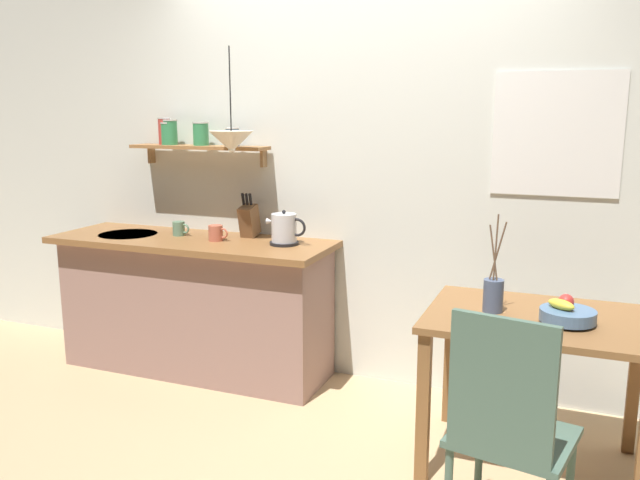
{
  "coord_description": "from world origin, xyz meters",
  "views": [
    {
      "loc": [
        1.25,
        -3.15,
        1.68
      ],
      "look_at": [
        -0.1,
        0.25,
        0.95
      ],
      "focal_mm": 36.49,
      "sensor_mm": 36.0,
      "label": 1
    }
  ],
  "objects_px": {
    "coffee_mug_spare": "(216,233)",
    "dining_table": "(537,340)",
    "coffee_mug_by_sink": "(179,229)",
    "knife_block": "(249,220)",
    "twig_vase": "(493,294)",
    "dining_chair_near": "(508,425)",
    "fruit_bowl": "(567,313)",
    "pendant_lamp": "(231,141)",
    "electric_kettle": "(284,229)"
  },
  "relations": [
    {
      "from": "coffee_mug_spare",
      "to": "dining_table",
      "type": "bearing_deg",
      "value": -12.14
    },
    {
      "from": "dining_table",
      "to": "coffee_mug_by_sink",
      "type": "height_order",
      "value": "coffee_mug_by_sink"
    },
    {
      "from": "knife_block",
      "to": "coffee_mug_spare",
      "type": "xyz_separation_m",
      "value": [
        -0.14,
        -0.18,
        -0.06
      ]
    },
    {
      "from": "dining_table",
      "to": "knife_block",
      "type": "height_order",
      "value": "knife_block"
    },
    {
      "from": "coffee_mug_by_sink",
      "to": "dining_table",
      "type": "bearing_deg",
      "value": -11.96
    },
    {
      "from": "twig_vase",
      "to": "coffee_mug_by_sink",
      "type": "distance_m",
      "value": 2.11
    },
    {
      "from": "dining_chair_near",
      "to": "twig_vase",
      "type": "height_order",
      "value": "twig_vase"
    },
    {
      "from": "dining_table",
      "to": "twig_vase",
      "type": "bearing_deg",
      "value": -177.2
    },
    {
      "from": "dining_table",
      "to": "fruit_bowl",
      "type": "relative_size",
      "value": 4.16
    },
    {
      "from": "coffee_mug_by_sink",
      "to": "coffee_mug_spare",
      "type": "height_order",
      "value": "coffee_mug_spare"
    },
    {
      "from": "dining_table",
      "to": "coffee_mug_by_sink",
      "type": "relative_size",
      "value": 8.55
    },
    {
      "from": "twig_vase",
      "to": "fruit_bowl",
      "type": "bearing_deg",
      "value": -9.86
    },
    {
      "from": "knife_block",
      "to": "pendant_lamp",
      "type": "height_order",
      "value": "pendant_lamp"
    },
    {
      "from": "dining_table",
      "to": "electric_kettle",
      "type": "distance_m",
      "value": 1.61
    },
    {
      "from": "twig_vase",
      "to": "electric_kettle",
      "type": "height_order",
      "value": "twig_vase"
    },
    {
      "from": "coffee_mug_spare",
      "to": "dining_chair_near",
      "type": "bearing_deg",
      "value": -31.08
    },
    {
      "from": "twig_vase",
      "to": "electric_kettle",
      "type": "xyz_separation_m",
      "value": [
        -1.29,
        0.48,
        0.14
      ]
    },
    {
      "from": "pendant_lamp",
      "to": "knife_block",
      "type": "bearing_deg",
      "value": 86.39
    },
    {
      "from": "twig_vase",
      "to": "electric_kettle",
      "type": "distance_m",
      "value": 1.38
    },
    {
      "from": "coffee_mug_by_sink",
      "to": "dining_chair_near",
      "type": "bearing_deg",
      "value": -28.59
    },
    {
      "from": "pendant_lamp",
      "to": "coffee_mug_spare",
      "type": "bearing_deg",
      "value": -179.97
    },
    {
      "from": "dining_table",
      "to": "electric_kettle",
      "type": "relative_size",
      "value": 3.92
    },
    {
      "from": "electric_kettle",
      "to": "knife_block",
      "type": "distance_m",
      "value": 0.34
    },
    {
      "from": "dining_table",
      "to": "coffee_mug_by_sink",
      "type": "distance_m",
      "value": 2.32
    },
    {
      "from": "electric_kettle",
      "to": "pendant_lamp",
      "type": "bearing_deg",
      "value": -171.38
    },
    {
      "from": "dining_chair_near",
      "to": "pendant_lamp",
      "type": "xyz_separation_m",
      "value": [
        -1.77,
        1.14,
        0.95
      ]
    },
    {
      "from": "electric_kettle",
      "to": "coffee_mug_spare",
      "type": "distance_m",
      "value": 0.45
    },
    {
      "from": "knife_block",
      "to": "dining_table",
      "type": "bearing_deg",
      "value": -18.33
    },
    {
      "from": "pendant_lamp",
      "to": "dining_chair_near",
      "type": "bearing_deg",
      "value": -32.85
    },
    {
      "from": "knife_block",
      "to": "pendant_lamp",
      "type": "relative_size",
      "value": 0.46
    },
    {
      "from": "dining_chair_near",
      "to": "knife_block",
      "type": "distance_m",
      "value": 2.24
    },
    {
      "from": "coffee_mug_spare",
      "to": "twig_vase",
      "type": "bearing_deg",
      "value": -13.84
    },
    {
      "from": "coffee_mug_spare",
      "to": "knife_block",
      "type": "bearing_deg",
      "value": 52.86
    },
    {
      "from": "fruit_bowl",
      "to": "knife_block",
      "type": "relative_size",
      "value": 0.84
    },
    {
      "from": "dining_table",
      "to": "coffee_mug_by_sink",
      "type": "xyz_separation_m",
      "value": [
        -2.25,
        0.48,
        0.3
      ]
    },
    {
      "from": "knife_block",
      "to": "electric_kettle",
      "type": "bearing_deg",
      "value": -23.2
    },
    {
      "from": "knife_block",
      "to": "dining_chair_near",
      "type": "bearing_deg",
      "value": -36.97
    },
    {
      "from": "pendant_lamp",
      "to": "electric_kettle",
      "type": "bearing_deg",
      "value": 8.62
    },
    {
      "from": "twig_vase",
      "to": "electric_kettle",
      "type": "bearing_deg",
      "value": 159.75
    },
    {
      "from": "pendant_lamp",
      "to": "coffee_mug_by_sink",
      "type": "bearing_deg",
      "value": 172.24
    },
    {
      "from": "dining_table",
      "to": "pendant_lamp",
      "type": "xyz_separation_m",
      "value": [
        -1.82,
        0.42,
        0.86
      ]
    },
    {
      "from": "knife_block",
      "to": "coffee_mug_by_sink",
      "type": "relative_size",
      "value": 2.44
    },
    {
      "from": "coffee_mug_spare",
      "to": "pendant_lamp",
      "type": "relative_size",
      "value": 0.21
    },
    {
      "from": "twig_vase",
      "to": "knife_block",
      "type": "xyz_separation_m",
      "value": [
        -1.6,
        0.61,
        0.16
      ]
    },
    {
      "from": "twig_vase",
      "to": "coffee_mug_by_sink",
      "type": "bearing_deg",
      "value": 166.61
    },
    {
      "from": "fruit_bowl",
      "to": "coffee_mug_by_sink",
      "type": "height_order",
      "value": "coffee_mug_by_sink"
    },
    {
      "from": "dining_chair_near",
      "to": "pendant_lamp",
      "type": "relative_size",
      "value": 1.6
    },
    {
      "from": "dining_chair_near",
      "to": "twig_vase",
      "type": "bearing_deg",
      "value": 102.16
    },
    {
      "from": "twig_vase",
      "to": "pendant_lamp",
      "type": "height_order",
      "value": "pendant_lamp"
    },
    {
      "from": "dining_table",
      "to": "dining_chair_near",
      "type": "distance_m",
      "value": 0.73
    }
  ]
}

